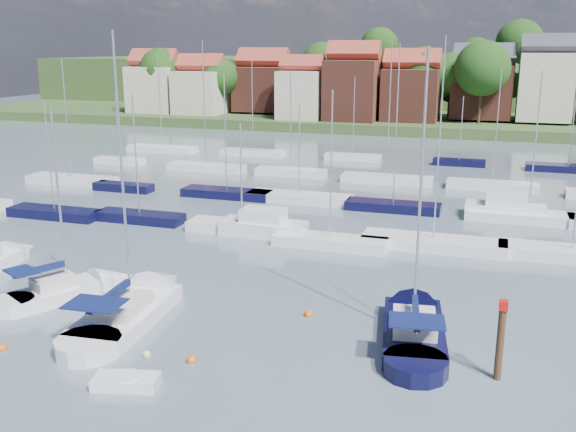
% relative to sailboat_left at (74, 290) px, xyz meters
% --- Properties ---
extents(ground, '(260.00, 260.00, 0.00)m').
position_rel_sailboat_left_xyz_m(ground, '(11.98, 35.88, -0.37)').
color(ground, '#4C5D67').
rests_on(ground, ground).
extents(sailboat_left, '(6.36, 9.19, 12.51)m').
position_rel_sailboat_left_xyz_m(sailboat_left, '(0.00, 0.00, 0.00)').
color(sailboat_left, silver).
rests_on(sailboat_left, ground).
extents(sailboat_centre, '(4.31, 12.92, 17.20)m').
position_rel_sailboat_left_xyz_m(sailboat_centre, '(5.08, -0.78, -0.02)').
color(sailboat_centre, silver).
rests_on(sailboat_centre, ground).
extents(sailboat_navy, '(4.83, 12.09, 16.27)m').
position_rel_sailboat_left_xyz_m(sailboat_navy, '(20.58, 1.61, -0.01)').
color(sailboat_navy, black).
rests_on(sailboat_navy, ground).
extents(tender, '(3.19, 2.04, 0.64)m').
position_rel_sailboat_left_xyz_m(tender, '(9.02, -8.69, -0.12)').
color(tender, silver).
rests_on(tender, ground).
extents(timber_piling, '(0.40, 0.40, 6.15)m').
position_rel_sailboat_left_xyz_m(timber_piling, '(25.03, -2.78, 0.54)').
color(timber_piling, '#4C331E').
rests_on(timber_piling, ground).
extents(buoy_b, '(0.46, 0.46, 0.46)m').
position_rel_sailboat_left_xyz_m(buoy_b, '(1.07, -7.47, -0.37)').
color(buoy_b, '#D85914').
rests_on(buoy_b, ground).
extents(buoy_c, '(0.42, 0.42, 0.42)m').
position_rel_sailboat_left_xyz_m(buoy_c, '(8.43, -5.83, -0.37)').
color(buoy_c, beige).
rests_on(buoy_c, ground).
extents(buoy_d, '(0.51, 0.51, 0.51)m').
position_rel_sailboat_left_xyz_m(buoy_d, '(10.80, -5.66, -0.37)').
color(buoy_d, '#D85914').
rests_on(buoy_d, ground).
extents(buoy_e, '(0.49, 0.49, 0.49)m').
position_rel_sailboat_left_xyz_m(buoy_e, '(14.69, 1.43, -0.37)').
color(buoy_e, '#D85914').
rests_on(buoy_e, ground).
extents(marina_field, '(79.62, 41.41, 15.93)m').
position_rel_sailboat_left_xyz_m(marina_field, '(13.89, 31.03, 0.06)').
color(marina_field, silver).
rests_on(marina_field, ground).
extents(far_shore_town, '(212.46, 90.00, 22.27)m').
position_rel_sailboat_left_xyz_m(far_shore_town, '(14.21, 128.55, 4.24)').
color(far_shore_town, '#3F5229').
rests_on(far_shore_town, ground).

